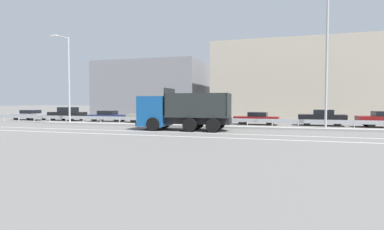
{
  "coord_description": "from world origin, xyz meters",
  "views": [
    {
      "loc": [
        6.98,
        -23.03,
        2.2
      ],
      "look_at": [
        -0.1,
        0.79,
        1.14
      ],
      "focal_mm": 28.0,
      "sensor_mm": 36.0,
      "label": 1
    }
  ],
  "objects": [
    {
      "name": "ground_plane",
      "position": [
        0.0,
        0.0,
        0.0
      ],
      "size": [
        320.0,
        320.0,
        0.0
      ],
      "primitive_type": "plane",
      "color": "#605E5B"
    },
    {
      "name": "lane_strip_0",
      "position": [
        -0.24,
        -2.47,
        0.0
      ],
      "size": [
        59.3,
        0.16,
        0.01
      ],
      "primitive_type": "cube",
      "color": "silver",
      "rests_on": "ground_plane"
    },
    {
      "name": "lane_strip_1",
      "position": [
        -0.24,
        -4.87,
        0.0
      ],
      "size": [
        59.3,
        0.16,
        0.01
      ],
      "primitive_type": "cube",
      "color": "silver",
      "rests_on": "ground_plane"
    },
    {
      "name": "median_island",
      "position": [
        0.0,
        2.25,
        0.09
      ],
      "size": [
        32.62,
        1.1,
        0.18
      ],
      "primitive_type": "cube",
      "color": "gray",
      "rests_on": "ground_plane"
    },
    {
      "name": "median_guardrail",
      "position": [
        -0.0,
        3.3,
        0.57
      ],
      "size": [
        59.3,
        0.09,
        0.78
      ],
      "color": "#9EA0A5",
      "rests_on": "ground_plane"
    },
    {
      "name": "dump_truck",
      "position": [
        -1.29,
        -0.7,
        1.33
      ],
      "size": [
        7.33,
        2.94,
        3.31
      ],
      "rotation": [
        0.0,
        0.0,
        1.6
      ],
      "color": "#144C8C",
      "rests_on": "ground_plane"
    },
    {
      "name": "median_road_sign",
      "position": [
        -2.68,
        2.25,
        1.21
      ],
      "size": [
        0.77,
        0.16,
        2.28
      ],
      "color": "white",
      "rests_on": "ground_plane"
    },
    {
      "name": "street_lamp_0",
      "position": [
        -13.37,
        2.07,
        4.8
      ],
      "size": [
        0.71,
        2.04,
        8.68
      ],
      "color": "#ADADB2",
      "rests_on": "ground_plane"
    },
    {
      "name": "street_lamp_1",
      "position": [
        10.35,
        2.16,
        5.77
      ],
      "size": [
        0.71,
        2.57,
        10.46
      ],
      "color": "#ADADB2",
      "rests_on": "ground_plane"
    },
    {
      "name": "parked_car_0",
      "position": [
        -22.92,
        6.82,
        0.65
      ],
      "size": [
        4.47,
        2.19,
        1.24
      ],
      "rotation": [
        0.0,
        0.0,
        1.49
      ],
      "color": "#A3A3A8",
      "rests_on": "ground_plane"
    },
    {
      "name": "parked_car_1",
      "position": [
        -17.72,
        7.24,
        0.8
      ],
      "size": [
        4.44,
        2.05,
        1.61
      ],
      "rotation": [
        0.0,
        0.0,
        1.54
      ],
      "color": "black",
      "rests_on": "ground_plane"
    },
    {
      "name": "parked_car_2",
      "position": [
        -12.1,
        7.26,
        0.64
      ],
      "size": [
        4.53,
        2.17,
        1.24
      ],
      "rotation": [
        0.0,
        0.0,
        -1.49
      ],
      "color": "navy",
      "rests_on": "ground_plane"
    },
    {
      "name": "parked_car_3",
      "position": [
        -6.85,
        6.72,
        0.72
      ],
      "size": [
        4.48,
        2.05,
        1.42
      ],
      "rotation": [
        0.0,
        0.0,
        1.64
      ],
      "color": "gray",
      "rests_on": "ground_plane"
    },
    {
      "name": "parked_car_4",
      "position": [
        -1.59,
        6.89,
        0.73
      ],
      "size": [
        4.57,
        2.09,
        1.43
      ],
      "rotation": [
        0.0,
        0.0,
        1.65
      ],
      "color": "maroon",
      "rests_on": "ground_plane"
    },
    {
      "name": "parked_car_5",
      "position": [
        4.72,
        6.94,
        0.65
      ],
      "size": [
        4.37,
        2.04,
        1.24
      ],
      "rotation": [
        0.0,
        0.0,
        1.51
      ],
      "color": "maroon",
      "rests_on": "ground_plane"
    },
    {
      "name": "parked_car_6",
      "position": [
        10.71,
        7.39,
        0.77
      ],
      "size": [
        4.3,
        2.29,
        1.51
      ],
      "rotation": [
        0.0,
        0.0,
        1.49
      ],
      "color": "black",
      "rests_on": "ground_plane"
    },
    {
      "name": "background_building_0",
      "position": [
        -12.67,
        23.55,
        4.22
      ],
      "size": [
        16.17,
        15.32,
        8.45
      ],
      "primitive_type": "cube",
      "color": "gray",
      "rests_on": "ground_plane"
    },
    {
      "name": "background_building_1",
      "position": [
        8.58,
        19.5,
        4.99
      ],
      "size": [
        20.67,
        10.23,
        9.98
      ],
      "primitive_type": "cube",
      "color": "#B7AD99",
      "rests_on": "ground_plane"
    }
  ]
}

